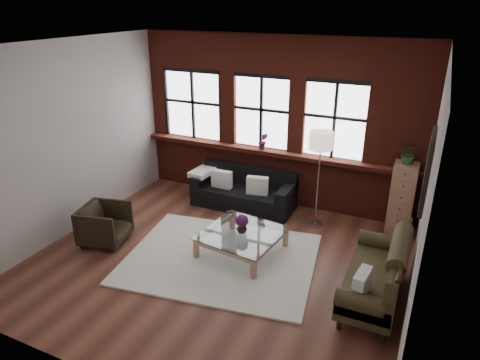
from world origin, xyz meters
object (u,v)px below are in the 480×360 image
at_px(drawer_chest, 402,199).
at_px(vase, 242,228).
at_px(armchair, 105,224).
at_px(coffee_table, 242,243).
at_px(floor_lamp, 318,176).
at_px(vintage_settee, 374,270).
at_px(dark_sofa, 244,190).

bearing_deg(drawer_chest, vase, -140.76).
relative_size(armchair, coffee_table, 0.63).
distance_m(drawer_chest, floor_lamp, 1.45).
bearing_deg(drawer_chest, vintage_settee, -93.19).
height_order(vase, floor_lamp, floor_lamp).
bearing_deg(dark_sofa, coffee_table, -66.54).
xyz_separation_m(dark_sofa, drawer_chest, (2.84, 0.23, 0.28)).
height_order(coffee_table, drawer_chest, drawer_chest).
xyz_separation_m(vintage_settee, armchair, (-4.25, -0.32, -0.13)).
bearing_deg(armchair, dark_sofa, -48.10).
xyz_separation_m(vintage_settee, vase, (-2.06, 0.31, -0.00)).
relative_size(drawer_chest, floor_lamp, 0.67).
bearing_deg(vintage_settee, drawer_chest, 86.81).
bearing_deg(drawer_chest, armchair, -151.20).
height_order(dark_sofa, vase, dark_sofa).
xyz_separation_m(coffee_table, drawer_chest, (2.17, 1.77, 0.45)).
bearing_deg(dark_sofa, floor_lamp, -4.77).
distance_m(dark_sofa, coffee_table, 1.69).
xyz_separation_m(vintage_settee, drawer_chest, (0.12, 2.08, 0.17)).
xyz_separation_m(vase, floor_lamp, (0.80, 1.42, 0.48)).
xyz_separation_m(coffee_table, vase, (-0.00, 0.00, 0.28)).
bearing_deg(armchair, coffee_table, -87.00).
height_order(vintage_settee, floor_lamp, floor_lamp).
bearing_deg(armchair, vintage_settee, -98.63).
height_order(dark_sofa, armchair, dark_sofa).
height_order(armchair, floor_lamp, floor_lamp).
distance_m(armchair, drawer_chest, 5.00).
bearing_deg(vintage_settee, dark_sofa, 145.82).
xyz_separation_m(armchair, vase, (2.20, 0.63, 0.13)).
distance_m(dark_sofa, floor_lamp, 1.59).
bearing_deg(floor_lamp, vase, -119.39).
distance_m(coffee_table, vase, 0.28).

